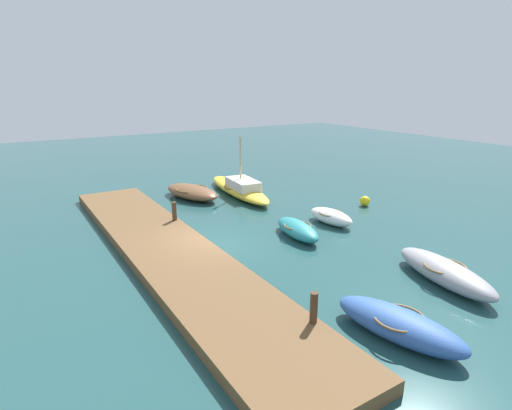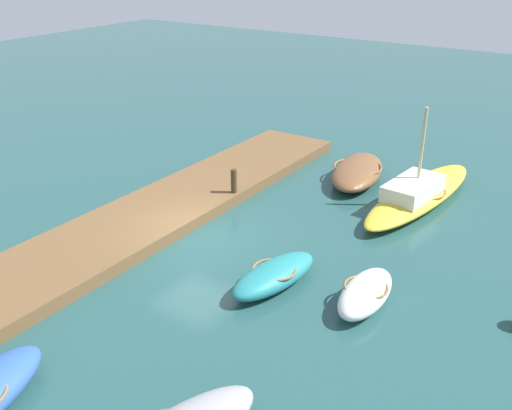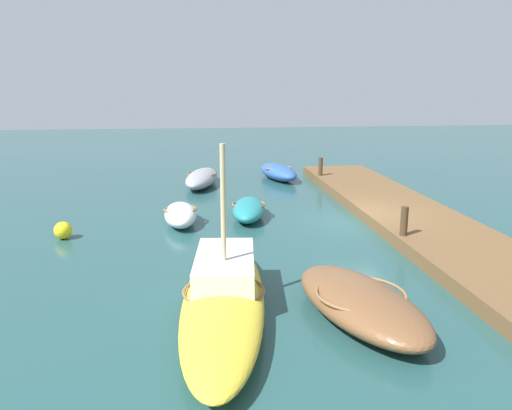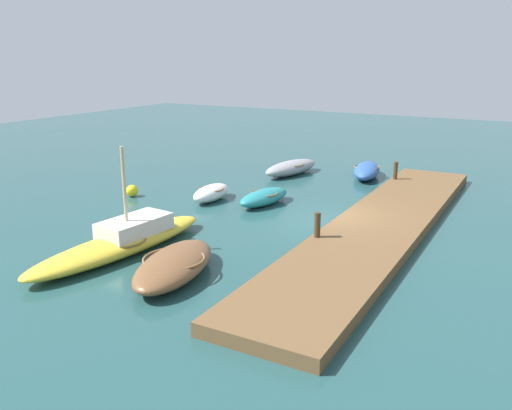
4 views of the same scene
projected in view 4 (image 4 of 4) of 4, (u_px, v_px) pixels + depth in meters
ground_plane at (332, 223)px, 22.47m from camera, size 84.00×84.00×0.00m
dock_platform at (381, 225)px, 21.44m from camera, size 21.23×3.47×0.42m
sailboat_yellow at (123, 241)px, 19.01m from camera, size 8.00×2.58×3.81m
dinghy_white at (211, 193)px, 25.81m from camera, size 2.80×1.30×0.75m
rowboat_blue at (367, 171)px, 30.57m from camera, size 4.12×2.20×0.81m
rowboat_teal at (264, 197)px, 25.09m from camera, size 3.41×1.71×0.72m
motorboat_brown at (174, 265)px, 16.93m from camera, size 4.72×2.92×0.80m
rowboat_grey at (291, 168)px, 31.34m from camera, size 4.61×2.28×0.82m
mooring_post_west at (317, 225)px, 19.34m from camera, size 0.23×0.23×0.93m
mooring_post_mid_west at (395, 170)px, 28.35m from camera, size 0.22×0.22×0.94m
marker_buoy at (132, 191)px, 26.52m from camera, size 0.59×0.59×0.59m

